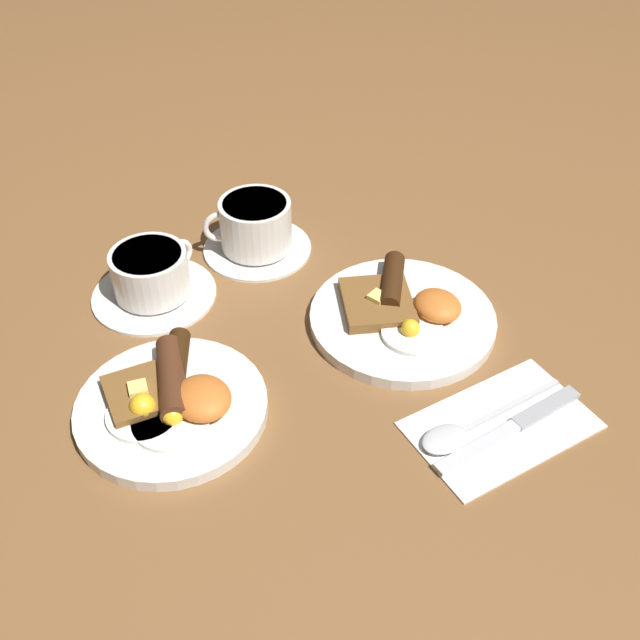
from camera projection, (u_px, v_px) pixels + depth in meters
name	position (u px, v px, depth m)	size (l,w,h in m)	color
ground_plane	(402.00, 324.00, 0.93)	(3.00, 3.00, 0.00)	brown
breakfast_plate_near	(403.00, 314.00, 0.93)	(0.23, 0.23, 0.04)	silver
breakfast_plate_far	(171.00, 401.00, 0.81)	(0.21, 0.21, 0.05)	silver
teacup_near	(255.00, 229.00, 1.03)	(0.15, 0.15, 0.08)	silver
teacup_far	(152.00, 278.00, 0.95)	(0.16, 0.16, 0.07)	silver
napkin	(501.00, 424.00, 0.81)	(0.12, 0.20, 0.01)	white
knife	(518.00, 424.00, 0.80)	(0.02, 0.20, 0.01)	silver
spoon	(458.00, 432.00, 0.79)	(0.04, 0.19, 0.01)	silver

